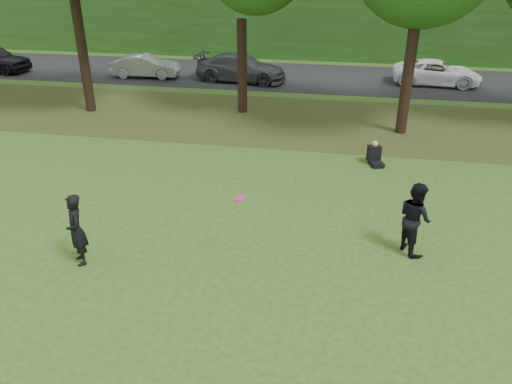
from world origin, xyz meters
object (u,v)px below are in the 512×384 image
at_px(player_right, 415,218).
at_px(frisbee, 239,198).
at_px(player_left, 76,230).
at_px(seated_person, 375,155).

relative_size(player_right, frisbee, 5.14).
distance_m(player_left, frisbee, 3.99).
relative_size(player_left, frisbee, 4.95).
bearing_deg(player_left, seated_person, 96.99).
distance_m(player_right, frisbee, 4.42).
relative_size(player_left, seated_person, 2.19).
distance_m(player_left, player_right, 8.25).
bearing_deg(player_left, player_right, 65.00).
bearing_deg(frisbee, seated_person, 62.90).
bearing_deg(player_right, frisbee, 79.51).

